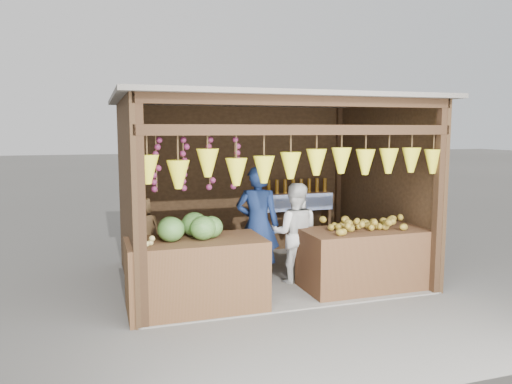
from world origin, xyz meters
TOP-DOWN VIEW (x-y plane):
  - ground at (0.00, 0.00)m, footprint 80.00×80.00m
  - stall_structure at (-0.03, -0.04)m, footprint 4.30×3.30m
  - back_shelf at (1.05, 1.28)m, footprint 1.25×0.32m
  - counter_left at (-1.26, -1.06)m, footprint 1.66×0.85m
  - counter_right at (1.13, -0.96)m, footprint 1.75×0.85m
  - stool at (-1.76, 0.24)m, footprint 0.29×0.29m
  - man_standing at (-0.22, -0.28)m, footprint 0.73×0.62m
  - woman_standing at (0.30, -0.42)m, footprint 0.86×0.78m
  - vendor_seated at (-1.76, 0.24)m, footprint 0.49×0.33m
  - melon_pile at (-1.28, -1.00)m, footprint 1.00×0.50m
  - tanfruit_pile at (-1.90, -1.12)m, footprint 0.34×0.40m
  - mango_pile at (1.13, -0.97)m, footprint 1.40×0.64m

SIDE VIEW (x-z plane):
  - ground at x=0.00m, z-range 0.00..0.00m
  - stool at x=-1.76m, z-range 0.00..0.27m
  - counter_right at x=1.13m, z-range 0.00..0.84m
  - counter_left at x=-1.26m, z-range 0.00..0.88m
  - woman_standing at x=0.30m, z-range 0.00..1.45m
  - vendor_seated at x=-1.76m, z-range 0.27..1.25m
  - man_standing at x=-0.22m, z-range 0.00..1.70m
  - back_shelf at x=1.05m, z-range 0.21..1.54m
  - tanfruit_pile at x=-1.90m, z-range 0.88..1.01m
  - mango_pile at x=1.13m, z-range 0.84..1.06m
  - melon_pile at x=-1.28m, z-range 0.88..1.20m
  - stall_structure at x=-0.03m, z-range 0.34..3.00m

